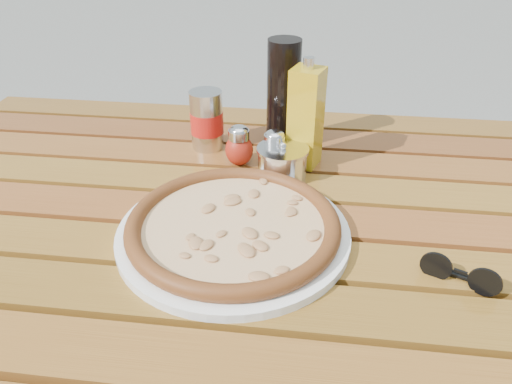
# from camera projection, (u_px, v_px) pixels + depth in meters

# --- Properties ---
(table) EXTENTS (1.40, 0.90, 0.75)m
(table) POSITION_uv_depth(u_px,v_px,m) (255.00, 249.00, 0.87)
(table) COLOR #37200C
(table) RESTS_ON ground
(plate) EXTENTS (0.40, 0.40, 0.01)m
(plate) POSITION_uv_depth(u_px,v_px,m) (233.00, 233.00, 0.77)
(plate) COLOR white
(plate) RESTS_ON table
(pizza) EXTENTS (0.35, 0.35, 0.03)m
(pizza) POSITION_uv_depth(u_px,v_px,m) (233.00, 225.00, 0.76)
(pizza) COLOR #FFE7B6
(pizza) RESTS_ON plate
(pepper_shaker) EXTENTS (0.06, 0.06, 0.08)m
(pepper_shaker) POSITION_uv_depth(u_px,v_px,m) (239.00, 146.00, 0.96)
(pepper_shaker) COLOR #B12514
(pepper_shaker) RESTS_ON table
(oregano_shaker) EXTENTS (0.06, 0.06, 0.08)m
(oregano_shaker) POSITION_uv_depth(u_px,v_px,m) (274.00, 151.00, 0.94)
(oregano_shaker) COLOR #3A451B
(oregano_shaker) RESTS_ON table
(dark_bottle) EXTENTS (0.08, 0.08, 0.22)m
(dark_bottle) POSITION_uv_depth(u_px,v_px,m) (283.00, 95.00, 0.99)
(dark_bottle) COLOR black
(dark_bottle) RESTS_ON table
(soda_can) EXTENTS (0.08, 0.08, 0.12)m
(soda_can) POSITION_uv_depth(u_px,v_px,m) (207.00, 121.00, 1.01)
(soda_can) COLOR silver
(soda_can) RESTS_ON table
(olive_oil_cruet) EXTENTS (0.07, 0.07, 0.21)m
(olive_oil_cruet) POSITION_uv_depth(u_px,v_px,m) (306.00, 117.00, 0.93)
(olive_oil_cruet) COLOR #BC9414
(olive_oil_cruet) RESTS_ON table
(parmesan_tin) EXTENTS (0.12, 0.12, 0.07)m
(parmesan_tin) POSITION_uv_depth(u_px,v_px,m) (282.00, 162.00, 0.92)
(parmesan_tin) COLOR silver
(parmesan_tin) RESTS_ON table
(sunglasses) EXTENTS (0.11, 0.06, 0.04)m
(sunglasses) POSITION_uv_depth(u_px,v_px,m) (460.00, 274.00, 0.68)
(sunglasses) COLOR black
(sunglasses) RESTS_ON table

